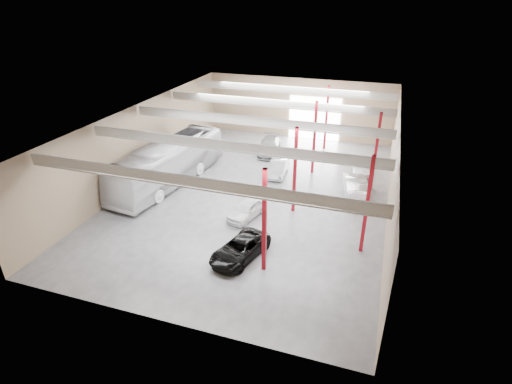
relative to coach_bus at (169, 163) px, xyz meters
The scene contains 8 objects.
depot_shell 8.91m from the coach_bus, ahead, with size 22.12×32.12×7.06m.
coach_bus is the anchor object (origin of this frame).
black_sedan 13.55m from the coach_bus, 41.27° to the right, with size 2.22×4.82×1.34m, color black.
car_row_a 9.63m from the coach_bus, 22.79° to the right, with size 1.61×4.01×1.37m, color white.
car_row_b 10.28m from the coach_bus, 28.79° to the left, with size 1.49×4.28×1.41m, color #B7B7BC.
car_row_c 12.10m from the coach_bus, 57.15° to the left, with size 2.16×5.31×1.54m, color slate.
car_right_near 16.71m from the coach_bus, ahead, with size 1.72×4.94×1.63m, color #9E9FA3.
car_right_far 18.21m from the coach_bus, 24.71° to the left, with size 1.64×4.07×1.39m, color white.
Camera 1 is at (9.74, -29.68, 15.89)m, focal length 28.00 mm.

